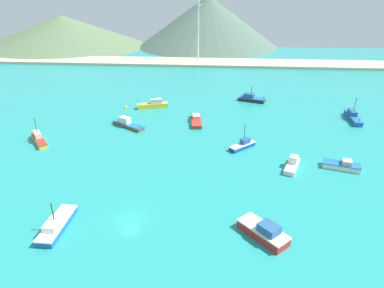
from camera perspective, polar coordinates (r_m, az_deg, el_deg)
The scene contains 18 objects.
ground at distance 82.61m, azimuth -5.35°, elevation 0.19°, with size 260.00×280.00×0.50m.
fishing_boat_1 at distance 89.64m, azimuth -24.28°, elevation 0.79°, with size 7.26×8.42×6.24m.
fishing_boat_2 at distance 113.06m, azimuth 9.90°, elevation 7.54°, with size 9.01×5.75×5.15m.
fishing_boat_5 at distance 92.29m, azimuth -10.76°, elevation 3.33°, with size 9.73×7.44×2.52m.
fishing_boat_6 at distance 105.55m, azimuth -6.46°, elevation 6.55°, with size 9.48×4.56×3.03m.
fishing_boat_8 at distance 76.69m, azimuth 23.82°, elevation -3.29°, with size 7.73×4.56×2.06m.
fishing_boat_9 at distance 105.60m, azimuth 25.33°, elevation 4.16°, with size 2.63×10.93×6.37m.
fishing_boat_10 at distance 79.65m, azimuth 8.53°, elevation -0.16°, with size 6.34×6.08×6.04m.
fishing_boat_11 at distance 73.28m, azimuth 16.45°, elevation -3.35°, with size 4.47×7.30×2.46m.
fishing_boat_12 at distance 58.11m, azimuth -21.73°, elevation -12.46°, with size 2.91×9.38×4.99m.
fishing_boat_13 at distance 93.71m, azimuth 0.71°, elevation 4.02°, with size 3.75×10.13×1.85m.
fishing_boat_14 at distance 53.68m, azimuth 11.97°, elevation -14.15°, with size 7.83×8.00×2.70m.
buoy_0 at distance 107.28m, azimuth -11.05°, elevation 6.05°, with size 0.91×0.91×0.91m.
buoy_1 at distance 114.64m, azimuth -5.65°, elevation 7.63°, with size 0.72×0.72×0.72m.
beach_strip at distance 167.14m, azimuth -0.12°, elevation 13.52°, with size 247.00×17.10×1.20m, color #C6B793.
hill_west at distance 228.06m, azimuth -20.77°, elevation 17.26°, with size 97.52×97.52×17.89m.
hill_central at distance 216.04m, azimuth 2.68°, elevation 19.84°, with size 83.90×83.90×28.64m.
radio_tower at distance 166.29m, azimuth 1.05°, elevation 18.87°, with size 3.16×2.53×31.64m.
Camera 1 is at (13.80, -43.63, 34.59)m, focal length 31.87 mm.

